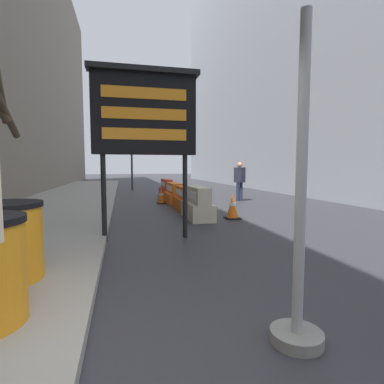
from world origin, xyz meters
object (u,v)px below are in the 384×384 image
at_px(jersey_barrier_orange_near, 174,194).
at_px(traffic_cone_mid, 162,189).
at_px(jersey_barrier_cream, 197,205).
at_px(pedestrian_worker, 240,178).
at_px(traffic_cone_near, 161,196).
at_px(traffic_light_near_curb, 131,138).
at_px(message_board, 145,115).
at_px(barrel_drum_middle, 5,241).
at_px(jersey_barrier_orange_far, 184,200).
at_px(jersey_barrier_red_striped, 167,190).
at_px(traffic_cone_far, 233,206).

relative_size(jersey_barrier_orange_near, traffic_cone_mid, 2.99).
xyz_separation_m(jersey_barrier_cream, pedestrian_worker, (2.86, 3.86, 0.58)).
relative_size(jersey_barrier_cream, traffic_cone_mid, 2.81).
height_order(traffic_cone_near, traffic_cone_mid, traffic_cone_near).
bearing_deg(traffic_light_near_curb, jersey_barrier_orange_near, -78.56).
bearing_deg(pedestrian_worker, message_board, -60.35).
bearing_deg(traffic_cone_mid, barrel_drum_middle, -106.01).
relative_size(traffic_cone_near, pedestrian_worker, 0.38).
bearing_deg(jersey_barrier_orange_far, message_board, -112.30).
relative_size(jersey_barrier_cream, jersey_barrier_red_striped, 0.94).
bearing_deg(jersey_barrier_red_striped, traffic_cone_mid, 90.97).
xyz_separation_m(jersey_barrier_cream, traffic_cone_far, (0.97, -0.26, -0.05)).
relative_size(jersey_barrier_orange_far, traffic_cone_near, 2.54).
relative_size(barrel_drum_middle, jersey_barrier_orange_near, 0.54).
relative_size(message_board, jersey_barrier_cream, 2.09).
bearing_deg(jersey_barrier_red_striped, traffic_light_near_curb, 106.06).
bearing_deg(traffic_cone_near, pedestrian_worker, 2.45).
distance_m(barrel_drum_middle, traffic_cone_mid, 12.40).
height_order(barrel_drum_middle, jersey_barrier_orange_far, barrel_drum_middle).
bearing_deg(traffic_cone_mid, pedestrian_worker, -52.31).
height_order(message_board, jersey_barrier_orange_far, message_board).
distance_m(jersey_barrier_cream, pedestrian_worker, 4.84).
bearing_deg(barrel_drum_middle, jersey_barrier_orange_far, 60.62).
distance_m(barrel_drum_middle, jersey_barrier_orange_near, 8.89).
height_order(traffic_cone_mid, traffic_cone_far, traffic_cone_far).
relative_size(traffic_cone_near, traffic_light_near_curb, 0.14).
bearing_deg(jersey_barrier_red_striped, jersey_barrier_orange_far, -90.00).
bearing_deg(message_board, barrel_drum_middle, -130.08).
height_order(barrel_drum_middle, traffic_cone_far, barrel_drum_middle).
relative_size(jersey_barrier_orange_near, pedestrian_worker, 1.03).
bearing_deg(jersey_barrier_cream, jersey_barrier_red_striped, 90.00).
relative_size(message_board, traffic_cone_far, 4.65).
xyz_separation_m(jersey_barrier_red_striped, pedestrian_worker, (2.86, -2.14, 0.60)).
bearing_deg(message_board, traffic_cone_far, 36.11).
xyz_separation_m(jersey_barrier_orange_far, traffic_cone_far, (0.97, -2.06, 0.00)).
distance_m(barrel_drum_middle, jersey_barrier_orange_far, 7.02).
bearing_deg(jersey_barrier_orange_far, traffic_cone_far, -64.81).
bearing_deg(jersey_barrier_cream, traffic_light_near_curb, 97.47).
xyz_separation_m(message_board, jersey_barrier_red_striped, (1.62, 8.15, -2.12)).
bearing_deg(jersey_barrier_red_striped, message_board, -101.24).
relative_size(jersey_barrier_orange_near, traffic_light_near_curb, 0.38).
xyz_separation_m(jersey_barrier_orange_near, jersey_barrier_red_striped, (0.00, 2.12, 0.03)).
relative_size(jersey_barrier_cream, pedestrian_worker, 0.97).
height_order(message_board, traffic_cone_mid, message_board).
xyz_separation_m(message_board, traffic_cone_near, (1.07, 5.86, -2.19)).
distance_m(jersey_barrier_orange_near, traffic_cone_near, 0.58).
bearing_deg(jersey_barrier_red_striped, barrel_drum_middle, -108.46).
distance_m(message_board, traffic_cone_far, 3.86).
relative_size(traffic_cone_far, traffic_light_near_curb, 0.16).
bearing_deg(traffic_cone_near, traffic_cone_mid, 82.31).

